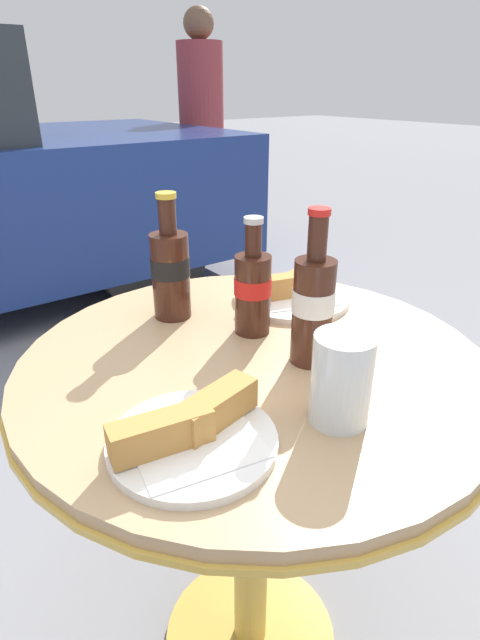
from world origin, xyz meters
name	(u,v)px	position (x,y,z in m)	size (l,w,h in m)	color
ground_plane	(250,637)	(0.00, 0.00, 0.00)	(30.00, 30.00, 0.00)	gray
bistro_table	(253,429)	(0.00, 0.00, 0.59)	(0.78, 0.78, 0.74)	gold
cola_bottle_left	(171,270)	(-0.03, 0.22, 0.84)	(0.07, 0.07, 0.24)	#3D1E14
cola_bottle_right	(313,305)	(0.06, -0.07, 0.84)	(0.07, 0.07, 0.25)	#3D1E14
cola_bottle_center	(253,289)	(0.05, 0.07, 0.82)	(0.07, 0.07, 0.21)	#3D1E14
drinking_glass	(341,383)	(-0.02, -0.20, 0.80)	(0.08, 0.08, 0.12)	silver
lunch_plate_near	(291,293)	(0.21, 0.14, 0.76)	(0.24, 0.24, 0.06)	white
lunch_plate_far	(192,432)	(-0.20, -0.13, 0.76)	(0.21, 0.21, 0.06)	white
pedestrian	(201,116)	(1.75, 2.88, 0.93)	(0.34, 0.34, 1.65)	black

